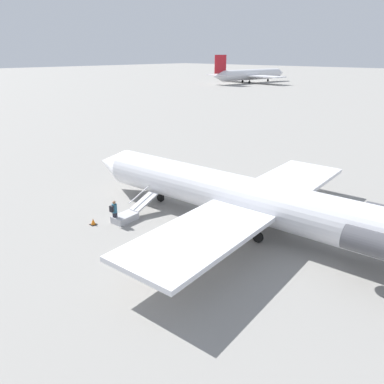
{
  "coord_description": "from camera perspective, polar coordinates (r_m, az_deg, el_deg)",
  "views": [
    {
      "loc": [
        -14.09,
        19.58,
        11.49
      ],
      "look_at": [
        3.33,
        1.21,
        2.02
      ],
      "focal_mm": 35.0,
      "sensor_mm": 36.0,
      "label": 1
    }
  ],
  "objects": [
    {
      "name": "traffic_cone_near_stairs",
      "position": [
        27.5,
        -14.83,
        -4.42
      ],
      "size": [
        0.43,
        0.43,
        0.47
      ],
      "color": "black",
      "rests_on": "ground"
    },
    {
      "name": "airplane_far_right",
      "position": [
        158.01,
        8.87,
        17.27
      ],
      "size": [
        31.69,
        42.22,
        10.66
      ],
      "rotation": [
        0.0,
        0.0,
        4.61
      ],
      "color": "silver",
      "rests_on": "ground"
    },
    {
      "name": "ground_plane",
      "position": [
        26.72,
        7.01,
        -5.12
      ],
      "size": [
        600.0,
        600.0,
        0.0
      ],
      "primitive_type": "plane",
      "color": "gray"
    },
    {
      "name": "boarding_stairs",
      "position": [
        27.75,
        -9.56,
        -3.36
      ],
      "size": [
        1.4,
        4.1,
        1.83
      ],
      "rotation": [
        0.0,
        0.0,
        -1.48
      ],
      "color": "#B2B2B7",
      "rests_on": "ground"
    },
    {
      "name": "airplane_main",
      "position": [
        25.37,
        9.14,
        -1.06
      ],
      "size": [
        29.92,
        22.42,
        7.58
      ],
      "rotation": [
        0.0,
        0.0,
        0.09
      ],
      "color": "silver",
      "rests_on": "ground"
    },
    {
      "name": "passenger",
      "position": [
        26.99,
        -11.77,
        -2.8
      ],
      "size": [
        0.36,
        0.55,
        1.74
      ],
      "rotation": [
        0.0,
        0.0,
        -1.48
      ],
      "color": "#23232D",
      "rests_on": "ground"
    }
  ]
}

